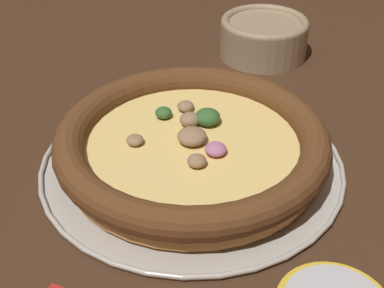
# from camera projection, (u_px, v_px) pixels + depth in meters

# --- Properties ---
(ground_plane) EXTENTS (3.00, 3.00, 0.00)m
(ground_plane) POSITION_uv_depth(u_px,v_px,m) (192.00, 165.00, 0.60)
(ground_plane) COLOR #3D2616
(pizza_tray) EXTENTS (0.34, 0.34, 0.01)m
(pizza_tray) POSITION_uv_depth(u_px,v_px,m) (192.00, 162.00, 0.60)
(pizza_tray) COLOR #B7B2A8
(pizza_tray) RESTS_ON ground_plane
(pizza) EXTENTS (0.30, 0.30, 0.05)m
(pizza) POSITION_uv_depth(u_px,v_px,m) (192.00, 143.00, 0.58)
(pizza) COLOR #BC7F42
(pizza) RESTS_ON pizza_tray
(bowl_near) EXTENTS (0.13, 0.13, 0.06)m
(bowl_near) POSITION_uv_depth(u_px,v_px,m) (264.00, 36.00, 0.81)
(bowl_near) COLOR #9E8466
(bowl_near) RESTS_ON ground_plane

